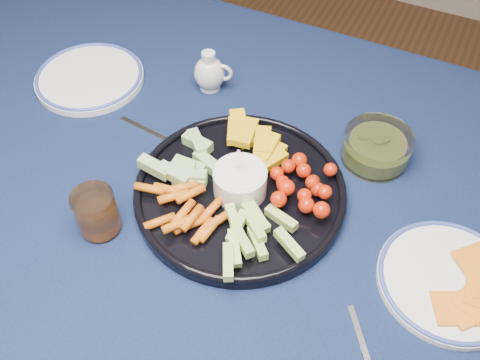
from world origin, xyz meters
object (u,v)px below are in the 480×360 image
at_px(dining_table, 226,214).
at_px(side_plate_extra, 90,77).
at_px(crudite_platter, 239,188).
at_px(juice_tumbler, 97,214).
at_px(pickle_bowl, 376,148).
at_px(cheese_plate, 450,279).
at_px(creamer_pitcher, 210,73).

bearing_deg(dining_table, side_plate_extra, 161.31).
relative_size(crudite_platter, juice_tumbler, 4.48).
xyz_separation_m(pickle_bowl, cheese_plate, (0.18, -0.21, -0.01)).
xyz_separation_m(crudite_platter, juice_tumbler, (-0.18, -0.16, 0.01)).
bearing_deg(creamer_pitcher, pickle_bowl, -6.82).
bearing_deg(crudite_platter, pickle_bowl, 45.72).
relative_size(juice_tumbler, side_plate_extra, 0.36).
bearing_deg(cheese_plate, crudite_platter, 178.07).
height_order(dining_table, creamer_pitcher, creamer_pitcher).
xyz_separation_m(dining_table, creamer_pitcher, (-0.15, 0.23, 0.13)).
xyz_separation_m(crudite_platter, side_plate_extra, (-0.43, 0.14, -0.01)).
height_order(creamer_pitcher, cheese_plate, creamer_pitcher).
height_order(dining_table, cheese_plate, cheese_plate).
height_order(dining_table, pickle_bowl, pickle_bowl).
distance_m(dining_table, cheese_plate, 0.41).
xyz_separation_m(cheese_plate, juice_tumbler, (-0.55, -0.15, 0.02)).
bearing_deg(juice_tumbler, pickle_bowl, 44.01).
relative_size(crudite_platter, side_plate_extra, 1.62).
distance_m(crudite_platter, creamer_pitcher, 0.30).
bearing_deg(crudite_platter, cheese_plate, -1.93).
xyz_separation_m(juice_tumbler, side_plate_extra, (-0.25, 0.31, -0.03)).
relative_size(dining_table, creamer_pitcher, 18.74).
bearing_deg(creamer_pitcher, juice_tumbler, -89.48).
relative_size(dining_table, pickle_bowl, 13.27).
height_order(pickle_bowl, juice_tumbler, juice_tumbler).
bearing_deg(cheese_plate, side_plate_extra, 168.91).
distance_m(cheese_plate, side_plate_extra, 0.81).
bearing_deg(crudite_platter, dining_table, 162.12).
bearing_deg(side_plate_extra, juice_tumbler, -51.12).
relative_size(cheese_plate, side_plate_extra, 0.96).
relative_size(creamer_pitcher, juice_tumbler, 1.07).
distance_m(pickle_bowl, side_plate_extra, 0.62).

